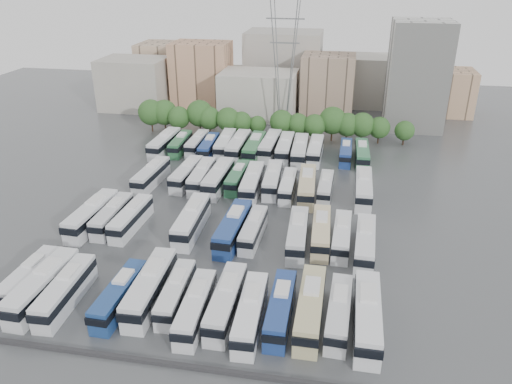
% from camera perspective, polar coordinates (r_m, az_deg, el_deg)
% --- Properties ---
extents(ground, '(220.00, 220.00, 0.00)m').
position_cam_1_polar(ground, '(82.35, -2.91, -3.17)').
color(ground, '#424447').
rests_on(ground, ground).
extents(parapet, '(56.00, 0.50, 0.50)m').
position_cam_1_polar(parapet, '(56.52, -10.89, -18.63)').
color(parapet, '#2D2D30').
rests_on(parapet, ground).
extents(tree_line, '(66.03, 7.58, 8.24)m').
position_cam_1_polar(tree_line, '(119.58, 0.27, 8.26)').
color(tree_line, black).
rests_on(tree_line, ground).
extents(city_buildings, '(102.00, 35.00, 20.00)m').
position_cam_1_polar(city_buildings, '(147.82, 0.56, 12.91)').
color(city_buildings, '#9E998E').
rests_on(city_buildings, ground).
extents(apartment_tower, '(14.00, 14.00, 26.00)m').
position_cam_1_polar(apartment_tower, '(132.21, 17.92, 12.56)').
color(apartment_tower, silver).
rests_on(apartment_tower, ground).
extents(electricity_pylon, '(9.00, 6.91, 33.83)m').
position_cam_1_polar(electricity_pylon, '(123.17, 3.28, 15.53)').
color(electricity_pylon, slate).
rests_on(electricity_pylon, ground).
extents(bus_r0_s0, '(2.65, 11.39, 3.56)m').
position_cam_1_polar(bus_r0_s0, '(71.45, -24.52, -8.83)').
color(bus_r0_s0, silver).
rests_on(bus_r0_s0, ground).
extents(bus_r0_s1, '(3.18, 13.39, 4.18)m').
position_cam_1_polar(bus_r0_s1, '(68.42, -23.19, -9.84)').
color(bus_r0_s1, silver).
rests_on(bus_r0_s1, ground).
extents(bus_r0_s2, '(3.18, 12.53, 3.90)m').
position_cam_1_polar(bus_r0_s2, '(66.78, -20.96, -10.48)').
color(bus_r0_s2, silver).
rests_on(bus_r0_s2, ground).
extents(bus_r0_s4, '(2.86, 11.82, 3.69)m').
position_cam_1_polar(bus_r0_s4, '(64.22, -15.31, -11.24)').
color(bus_r0_s4, navy).
rests_on(bus_r0_s4, ground).
extents(bus_r0_s5, '(3.36, 13.60, 4.24)m').
position_cam_1_polar(bus_r0_s5, '(64.15, -12.01, -10.59)').
color(bus_r0_s5, silver).
rests_on(bus_r0_s5, ground).
extents(bus_r0_s6, '(2.95, 11.30, 3.51)m').
position_cam_1_polar(bus_r0_s6, '(63.24, -9.15, -11.31)').
color(bus_r0_s6, silver).
rests_on(bus_r0_s6, ground).
extents(bus_r0_s7, '(3.02, 11.96, 3.73)m').
position_cam_1_polar(bus_r0_s7, '(60.48, -6.92, -12.95)').
color(bus_r0_s7, silver).
rests_on(bus_r0_s7, ground).
extents(bus_r0_s8, '(2.75, 12.59, 3.95)m').
position_cam_1_polar(bus_r0_s8, '(60.84, -3.44, -12.39)').
color(bus_r0_s8, silver).
rests_on(bus_r0_s8, ground).
extents(bus_r0_s9, '(3.11, 12.42, 3.87)m').
position_cam_1_polar(bus_r0_s9, '(59.18, -0.63, -13.62)').
color(bus_r0_s9, white).
rests_on(bus_r0_s9, ground).
extents(bus_r0_s10, '(2.67, 11.96, 3.75)m').
position_cam_1_polar(bus_r0_s10, '(59.98, 2.82, -13.12)').
color(bus_r0_s10, navy).
rests_on(bus_r0_s10, ground).
extents(bus_r0_s11, '(2.93, 13.18, 4.13)m').
position_cam_1_polar(bus_r0_s11, '(60.07, 6.22, -12.97)').
color(bus_r0_s11, '#BEB582').
rests_on(bus_r0_s11, ground).
extents(bus_r0_s12, '(3.04, 11.79, 3.67)m').
position_cam_1_polar(bus_r0_s12, '(60.20, 9.45, -13.37)').
color(bus_r0_s12, silver).
rests_on(bus_r0_s12, ground).
extents(bus_r0_s13, '(3.03, 13.56, 4.25)m').
position_cam_1_polar(bus_r0_s13, '(59.84, 12.61, -13.62)').
color(bus_r0_s13, silver).
rests_on(bus_r0_s13, ground).
extents(bus_r1_s0, '(3.42, 13.40, 4.17)m').
position_cam_1_polar(bus_r1_s0, '(83.54, -18.26, -2.49)').
color(bus_r1_s0, silver).
rests_on(bus_r1_s0, ground).
extents(bus_r1_s1, '(2.62, 11.79, 3.69)m').
position_cam_1_polar(bus_r1_s1, '(82.93, -16.12, -2.58)').
color(bus_r1_s1, silver).
rests_on(bus_r1_s1, ground).
extents(bus_r1_s2, '(2.96, 12.00, 3.74)m').
position_cam_1_polar(bus_r1_s2, '(81.33, -14.09, -2.88)').
color(bus_r1_s2, silver).
rests_on(bus_r1_s2, ground).
extents(bus_r1_s5, '(3.26, 13.48, 4.21)m').
position_cam_1_polar(bus_r1_s5, '(78.35, -7.37, -3.22)').
color(bus_r1_s5, silver).
rests_on(bus_r1_s5, ground).
extents(bus_r1_s7, '(3.49, 13.51, 4.20)m').
position_cam_1_polar(bus_r1_s7, '(75.74, -2.64, -4.08)').
color(bus_r1_s7, navy).
rests_on(bus_r1_s7, ground).
extents(bus_r1_s8, '(2.79, 11.32, 3.53)m').
position_cam_1_polar(bus_r1_s8, '(75.89, -0.32, -4.27)').
color(bus_r1_s8, silver).
rests_on(bus_r1_s8, ground).
extents(bus_r1_s10, '(3.27, 12.68, 3.95)m').
position_cam_1_polar(bus_r1_s10, '(74.42, 4.77, -4.82)').
color(bus_r1_s10, silver).
rests_on(bus_r1_s10, ground).
extents(bus_r1_s11, '(3.12, 12.44, 3.88)m').
position_cam_1_polar(bus_r1_s11, '(75.53, 7.44, -4.51)').
color(bus_r1_s11, beige).
rests_on(bus_r1_s11, ground).
extents(bus_r1_s12, '(2.80, 11.64, 3.64)m').
position_cam_1_polar(bus_r1_s12, '(75.17, 9.77, -4.94)').
color(bus_r1_s12, silver).
rests_on(bus_r1_s12, ground).
extents(bus_r1_s13, '(3.30, 12.82, 3.99)m').
position_cam_1_polar(bus_r1_s13, '(73.61, 12.34, -5.71)').
color(bus_r1_s13, silver).
rests_on(bus_r1_s13, ground).
extents(bus_r2_s1, '(3.33, 12.67, 3.94)m').
position_cam_1_polar(bus_r2_s1, '(96.33, -11.88, 1.91)').
color(bus_r2_s1, silver).
rests_on(bus_r2_s1, ground).
extents(bus_r2_s3, '(3.32, 12.53, 3.90)m').
position_cam_1_polar(bus_r2_s3, '(95.82, -7.95, 2.08)').
color(bus_r2_s3, silver).
rests_on(bus_r2_s3, ground).
extents(bus_r2_s4, '(3.00, 12.56, 3.92)m').
position_cam_1_polar(bus_r2_s4, '(94.37, -6.21, 1.82)').
color(bus_r2_s4, silver).
rests_on(bus_r2_s4, ground).
extents(bus_r2_s5, '(3.26, 13.40, 4.18)m').
position_cam_1_polar(bus_r2_s5, '(93.10, -4.31, 1.66)').
color(bus_r2_s5, silver).
rests_on(bus_r2_s5, ground).
extents(bus_r2_s6, '(2.73, 11.50, 3.59)m').
position_cam_1_polar(bus_r2_s6, '(93.67, -2.12, 1.67)').
color(bus_r2_s6, '#2D6A43').
rests_on(bus_r2_s6, ground).
extents(bus_r2_s7, '(3.36, 13.35, 4.16)m').
position_cam_1_polar(bus_r2_s7, '(90.84, -0.44, 1.10)').
color(bus_r2_s7, silver).
rests_on(bus_r2_s7, ground).
extents(bus_r2_s8, '(3.33, 12.64, 3.93)m').
position_cam_1_polar(bus_r2_s8, '(92.40, 1.90, 1.44)').
color(bus_r2_s8, silver).
rests_on(bus_r2_s8, ground).
extents(bus_r2_s9, '(2.60, 11.24, 3.52)m').
position_cam_1_polar(bus_r2_s9, '(90.48, 3.67, 0.73)').
color(bus_r2_s9, white).
rests_on(bus_r2_s9, ground).
extents(bus_r2_s10, '(3.59, 13.54, 4.21)m').
position_cam_1_polar(bus_r2_s10, '(89.84, 5.85, 0.70)').
color(bus_r2_s10, '#C7B588').
rests_on(bus_r2_s10, ground).
extents(bus_r2_s11, '(2.59, 10.86, 3.39)m').
position_cam_1_polar(bus_r2_s11, '(90.70, 7.95, 0.55)').
color(bus_r2_s11, silver).
rests_on(bus_r2_s11, ground).
extents(bus_r2_s13, '(2.99, 13.28, 4.16)m').
position_cam_1_polar(bus_r2_s13, '(90.58, 12.18, 0.44)').
color(bus_r2_s13, silver).
rests_on(bus_r2_s13, ground).
extents(bus_r3_s0, '(3.37, 13.57, 4.23)m').
position_cam_1_polar(bus_r3_s0, '(112.63, -10.43, 5.53)').
color(bus_r3_s0, silver).
rests_on(bus_r3_s0, ground).
extents(bus_r3_s1, '(2.87, 11.60, 3.62)m').
position_cam_1_polar(bus_r3_s1, '(112.54, -8.64, 5.48)').
color(bus_r3_s1, '#2D693E').
rests_on(bus_r3_s1, ground).
extents(bus_r3_s2, '(2.58, 11.62, 3.64)m').
position_cam_1_polar(bus_r3_s2, '(112.38, -6.73, 5.58)').
color(bus_r3_s2, silver).
rests_on(bus_r3_s2, ground).
extents(bus_r3_s3, '(2.97, 11.70, 3.64)m').
position_cam_1_polar(bus_r3_s3, '(109.98, -5.40, 5.20)').
color(bus_r3_s3, navy).
rests_on(bus_r3_s3, ground).
extents(bus_r3_s4, '(3.48, 13.24, 4.12)m').
position_cam_1_polar(bus_r3_s4, '(110.58, -3.53, 5.51)').
color(bus_r3_s4, silver).
rests_on(bus_r3_s4, ground).
extents(bus_r3_s5, '(3.10, 13.67, 4.28)m').
position_cam_1_polar(bus_r3_s5, '(109.09, -2.02, 5.31)').
color(bus_r3_s5, silver).
rests_on(bus_r3_s5, ground).
extents(bus_r3_s6, '(3.04, 13.54, 4.24)m').
position_cam_1_polar(bus_r3_s6, '(108.03, -0.18, 5.11)').
color(bus_r3_s6, '#2E6C3E').
rests_on(bus_r3_s6, ground).
extents(bus_r3_s7, '(3.40, 13.52, 4.21)m').
position_cam_1_polar(bus_r3_s7, '(109.43, 1.61, 5.36)').
color(bus_r3_s7, silver).
rests_on(bus_r3_s7, ground).
extents(bus_r3_s8, '(3.10, 13.34, 4.17)m').
position_cam_1_polar(bus_r3_s8, '(108.12, 3.33, 5.07)').
color(bus_r3_s8, silver).
rests_on(bus_r3_s8, ground).
extents(bus_r3_s9, '(3.42, 13.76, 4.29)m').
position_cam_1_polar(bus_r3_s9, '(106.69, 5.04, 4.76)').
color(bus_r3_s9, silver).
rests_on(bus_r3_s9, ground).
extents(bus_r3_s10, '(2.92, 12.76, 3.99)m').
position_cam_1_polar(bus_r3_s10, '(107.55, 6.80, 4.77)').
color(bus_r3_s10, white).
rests_on(bus_r3_s10, ground).
extents(bus_r3_s12, '(2.58, 11.34, 3.55)m').
position_cam_1_polar(bus_r3_s12, '(107.90, 10.22, 4.49)').
color(bus_r3_s12, navy).
rests_on(bus_r3_s12, ground).
extents(bus_r3_s13, '(2.98, 12.41, 3.88)m').
position_cam_1_polar(bus_r3_s13, '(107.14, 12.03, 4.27)').
color(bus_r3_s13, '#317249').
rests_on(bus_r3_s13, ground).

